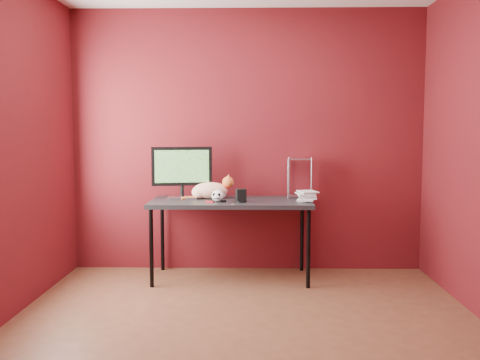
{
  "coord_description": "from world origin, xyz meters",
  "views": [
    {
      "loc": [
        0.03,
        -3.6,
        1.4
      ],
      "look_at": [
        -0.06,
        1.15,
        0.96
      ],
      "focal_mm": 40.0,
      "sensor_mm": 36.0,
      "label": 1
    }
  ],
  "objects_px": {
    "skull_mug": "(218,196)",
    "speaker": "(241,196)",
    "monitor": "(182,170)",
    "cat": "(211,190)",
    "desk": "(231,205)",
    "book_stack": "(299,145)"
  },
  "relations": [
    {
      "from": "desk",
      "to": "cat",
      "type": "relative_size",
      "value": 3.03
    },
    {
      "from": "cat",
      "to": "speaker",
      "type": "height_order",
      "value": "cat"
    },
    {
      "from": "desk",
      "to": "monitor",
      "type": "distance_m",
      "value": 0.58
    },
    {
      "from": "monitor",
      "to": "desk",
      "type": "bearing_deg",
      "value": -22.04
    },
    {
      "from": "book_stack",
      "to": "skull_mug",
      "type": "bearing_deg",
      "value": -172.94
    },
    {
      "from": "monitor",
      "to": "book_stack",
      "type": "height_order",
      "value": "book_stack"
    },
    {
      "from": "cat",
      "to": "skull_mug",
      "type": "height_order",
      "value": "cat"
    },
    {
      "from": "skull_mug",
      "to": "speaker",
      "type": "distance_m",
      "value": 0.21
    },
    {
      "from": "cat",
      "to": "speaker",
      "type": "xyz_separation_m",
      "value": [
        0.29,
        -0.25,
        -0.03
      ]
    },
    {
      "from": "desk",
      "to": "monitor",
      "type": "xyz_separation_m",
      "value": [
        -0.47,
        0.09,
        0.33
      ]
    },
    {
      "from": "book_stack",
      "to": "monitor",
      "type": "bearing_deg",
      "value": 173.48
    },
    {
      "from": "speaker",
      "to": "desk",
      "type": "bearing_deg",
      "value": 109.74
    },
    {
      "from": "speaker",
      "to": "cat",
      "type": "bearing_deg",
      "value": 124.94
    },
    {
      "from": "monitor",
      "to": "speaker",
      "type": "bearing_deg",
      "value": -33.2
    },
    {
      "from": "desk",
      "to": "book_stack",
      "type": "relative_size",
      "value": 1.43
    },
    {
      "from": "cat",
      "to": "skull_mug",
      "type": "relative_size",
      "value": 4.25
    },
    {
      "from": "desk",
      "to": "monitor",
      "type": "height_order",
      "value": "monitor"
    },
    {
      "from": "monitor",
      "to": "book_stack",
      "type": "distance_m",
      "value": 1.13
    },
    {
      "from": "monitor",
      "to": "speaker",
      "type": "height_order",
      "value": "monitor"
    },
    {
      "from": "monitor",
      "to": "speaker",
      "type": "distance_m",
      "value": 0.65
    },
    {
      "from": "skull_mug",
      "to": "book_stack",
      "type": "relative_size",
      "value": 0.11
    },
    {
      "from": "speaker",
      "to": "book_stack",
      "type": "xyz_separation_m",
      "value": [
        0.53,
        0.1,
        0.47
      ]
    }
  ]
}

